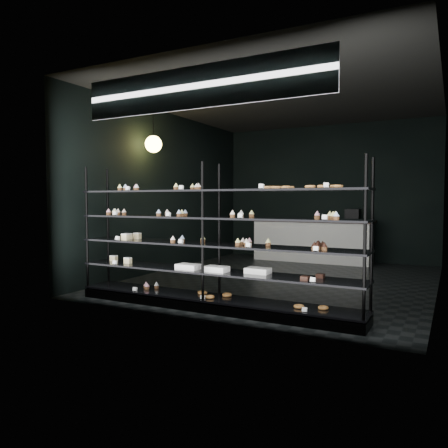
# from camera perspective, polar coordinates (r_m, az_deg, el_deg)

# --- Properties ---
(room) EXTENTS (5.01, 6.01, 3.20)m
(room) POSITION_cam_1_polar(r_m,az_deg,el_deg) (7.85, 7.77, 4.37)
(room) COLOR black
(room) RESTS_ON ground
(display_shelf) EXTENTS (4.00, 0.50, 1.91)m
(display_shelf) POSITION_cam_1_polar(r_m,az_deg,el_deg) (5.72, -1.84, -4.89)
(display_shelf) COLOR black
(display_shelf) RESTS_ON room
(signage) EXTENTS (3.30, 0.05, 0.50)m
(signage) POSITION_cam_1_polar(r_m,az_deg,el_deg) (5.36, -3.46, 17.40)
(signage) COLOR #0C1B3E
(signage) RESTS_ON room
(pendant_lamp) EXTENTS (0.30, 0.30, 0.88)m
(pendant_lamp) POSITION_cam_1_polar(r_m,az_deg,el_deg) (8.20, -9.21, 10.27)
(pendant_lamp) COLOR black
(pendant_lamp) RESTS_ON room
(service_counter) EXTENTS (2.77, 0.65, 1.23)m
(service_counter) POSITION_cam_1_polar(r_m,az_deg,el_deg) (10.33, 11.47, -2.06)
(service_counter) COLOR silver
(service_counter) RESTS_ON room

